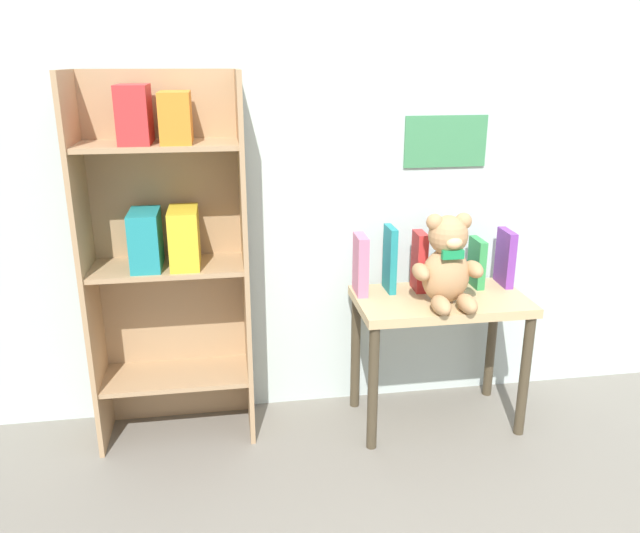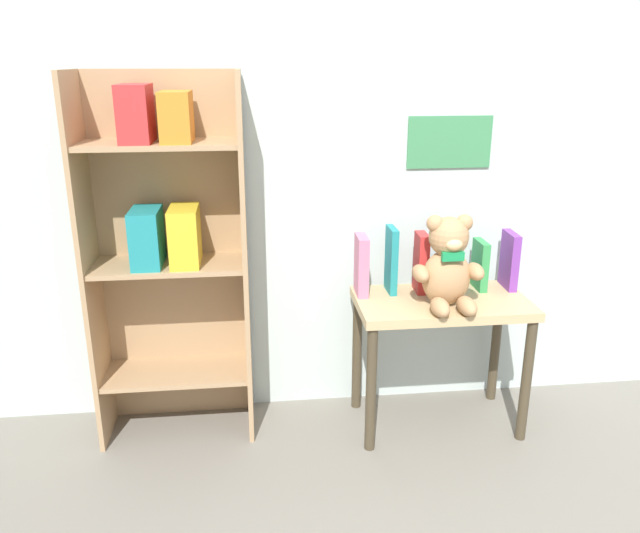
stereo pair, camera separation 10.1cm
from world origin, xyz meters
name	(u,v)px [view 1 (the left image)]	position (x,y,z in m)	size (l,w,h in m)	color
wall_back	(414,108)	(0.00, 1.50, 1.25)	(4.80, 0.07, 2.50)	silver
bookshelf_side	(166,240)	(-0.98, 1.34, 0.80)	(0.59, 0.28, 1.40)	tan
display_table	(440,318)	(0.06, 1.23, 0.46)	(0.67, 0.37, 0.55)	tan
teddy_bear	(447,264)	(0.06, 1.17, 0.71)	(0.27, 0.24, 0.35)	tan
book_standing_pink	(361,265)	(-0.24, 1.33, 0.67)	(0.04, 0.13, 0.24)	#D17093
book_standing_teal	(390,259)	(-0.12, 1.34, 0.68)	(0.03, 0.12, 0.26)	teal
book_standing_red	(420,261)	(0.00, 1.33, 0.67)	(0.04, 0.11, 0.24)	red
book_standing_blue	(447,265)	(0.13, 1.35, 0.64)	(0.03, 0.12, 0.18)	#2D51B7
book_standing_green	(477,263)	(0.25, 1.34, 0.65)	(0.03, 0.12, 0.20)	#33934C
book_standing_purple	(505,258)	(0.37, 1.34, 0.66)	(0.03, 0.14, 0.23)	purple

